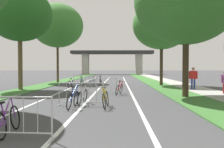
% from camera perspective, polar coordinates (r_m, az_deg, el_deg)
% --- Properties ---
extents(grass_verge_left, '(2.15, 70.99, 0.05)m').
position_cam_1_polar(grass_verge_left, '(32.08, -11.37, -1.55)').
color(grass_verge_left, '#386B2D').
rests_on(grass_verge_left, ground).
extents(grass_verge_right, '(2.15, 70.99, 0.05)m').
position_cam_1_polar(grass_verge_right, '(31.52, 8.75, -1.59)').
color(grass_verge_right, '#386B2D').
rests_on(grass_verge_right, ground).
extents(sidewalk_path_right, '(2.26, 70.99, 0.08)m').
position_cam_1_polar(sidewalk_path_right, '(31.87, 12.69, -1.55)').
color(sidewalk_path_right, '#9E9B93').
rests_on(sidewalk_path_right, ground).
extents(lane_stripe_center, '(0.14, 41.07, 0.01)m').
position_cam_1_polar(lane_stripe_center, '(22.84, -2.49, -2.81)').
color(lane_stripe_center, silver).
rests_on(lane_stripe_center, ground).
extents(lane_stripe_right_lane, '(0.14, 41.07, 0.01)m').
position_cam_1_polar(lane_stripe_right_lane, '(22.80, 3.71, -2.81)').
color(lane_stripe_right_lane, silver).
rests_on(lane_stripe_right_lane, ground).
extents(lane_stripe_left_lane, '(0.14, 41.07, 0.01)m').
position_cam_1_polar(lane_stripe_left_lane, '(23.15, -8.60, -2.76)').
color(lane_stripe_left_lane, silver).
rests_on(lane_stripe_left_lane, ground).
extents(overpass_bridge, '(20.68, 4.05, 6.00)m').
position_cam_1_polar(overpass_bridge, '(60.94, 0.03, 4.08)').
color(overpass_bridge, '#2D2D30').
rests_on(overpass_bridge, ground).
extents(tree_left_maple_mid, '(4.93, 4.93, 7.95)m').
position_cam_1_polar(tree_left_maple_mid, '(20.24, -21.11, 13.14)').
color(tree_left_maple_mid, brown).
rests_on(tree_left_maple_mid, ground).
extents(tree_left_cypress_far, '(5.94, 5.94, 9.12)m').
position_cam_1_polar(tree_left_cypress_far, '(28.91, -12.86, 11.17)').
color(tree_left_cypress_far, '#4C3823').
rests_on(tree_left_cypress_far, ground).
extents(tree_right_oak_near, '(5.97, 5.97, 8.12)m').
position_cam_1_polar(tree_right_oak_near, '(14.94, 17.24, 16.40)').
color(tree_right_oak_near, '#3D2D1E').
rests_on(tree_right_oak_near, ground).
extents(tree_right_pine_far, '(5.50, 5.50, 8.15)m').
position_cam_1_polar(tree_right_pine_far, '(23.74, 11.72, 11.38)').
color(tree_right_pine_far, '#3D2D1E').
rests_on(tree_right_pine_far, ground).
extents(crowd_barrier_nearest, '(2.14, 0.53, 1.05)m').
position_cam_1_polar(crowd_barrier_nearest, '(6.26, -23.25, -9.74)').
color(crowd_barrier_nearest, '#ADADB2').
rests_on(crowd_barrier_nearest, ground).
extents(crowd_barrier_second, '(2.14, 0.56, 1.05)m').
position_cam_1_polar(crowd_barrier_second, '(10.93, -7.31, -4.84)').
color(crowd_barrier_second, '#ADADB2').
rests_on(crowd_barrier_second, ground).
extents(crowd_barrier_third, '(2.14, 0.54, 1.05)m').
position_cam_1_polar(crowd_barrier_third, '(15.99, -2.68, -2.82)').
color(crowd_barrier_third, '#ADADB2').
rests_on(crowd_barrier_third, ground).
extents(crowd_barrier_fourth, '(2.13, 0.52, 1.05)m').
position_cam_1_polar(crowd_barrier_fourth, '(21.30, -6.36, -1.75)').
color(crowd_barrier_fourth, '#ADADB2').
rests_on(crowd_barrier_fourth, ground).
extents(bicycle_white_1, '(0.52, 1.70, 0.91)m').
position_cam_1_polar(bicycle_white_1, '(21.13, -9.73, -2.20)').
color(bicycle_white_1, black).
rests_on(bicycle_white_1, ground).
extents(bicycle_purple_2, '(0.54, 1.67, 0.98)m').
position_cam_1_polar(bicycle_purple_2, '(6.83, -23.52, -9.95)').
color(bicycle_purple_2, black).
rests_on(bicycle_purple_2, ground).
extents(bicycle_yellow_3, '(0.48, 1.65, 0.97)m').
position_cam_1_polar(bicycle_yellow_3, '(10.38, -1.56, -5.92)').
color(bicycle_yellow_3, black).
rests_on(bicycle_yellow_3, ground).
extents(bicycle_blue_4, '(0.50, 1.72, 1.01)m').
position_cam_1_polar(bicycle_blue_4, '(10.42, -9.28, -5.88)').
color(bicycle_blue_4, black).
rests_on(bicycle_blue_4, ground).
extents(bicycle_silver_5, '(0.50, 1.72, 0.98)m').
position_cam_1_polar(bicycle_silver_5, '(11.50, -7.00, -5.26)').
color(bicycle_silver_5, black).
rests_on(bicycle_silver_5, ground).
extents(bicycle_teal_6, '(0.51, 1.68, 0.95)m').
position_cam_1_polar(bicycle_teal_6, '(21.77, -4.80, -2.07)').
color(bicycle_teal_6, black).
rests_on(bicycle_teal_6, ground).
extents(bicycle_green_7, '(0.45, 1.75, 1.02)m').
position_cam_1_polar(bicycle_green_7, '(20.95, -7.16, -2.14)').
color(bicycle_green_7, black).
rests_on(bicycle_green_7, ground).
extents(bicycle_red_8, '(0.76, 1.69, 0.91)m').
position_cam_1_polar(bicycle_red_8, '(15.34, 1.77, -3.55)').
color(bicycle_red_8, black).
rests_on(bicycle_red_8, ground).
extents(bicycle_black_9, '(0.63, 1.65, 1.03)m').
position_cam_1_polar(bicycle_black_9, '(21.72, -2.69, -2.00)').
color(bicycle_black_9, black).
rests_on(bicycle_black_9, ground).
extents(pedestrian_with_backpack, '(0.62, 0.40, 1.76)m').
position_cam_1_polar(pedestrian_with_backpack, '(19.28, 18.78, -0.50)').
color(pedestrian_with_backpack, navy).
rests_on(pedestrian_with_backpack, ground).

